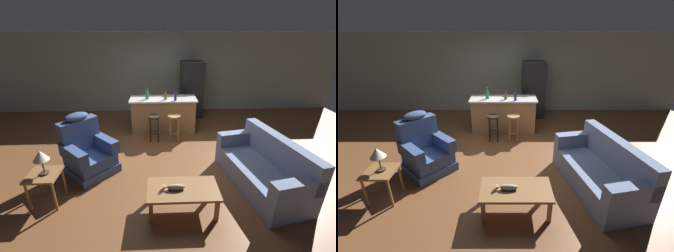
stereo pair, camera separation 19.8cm
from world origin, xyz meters
TOP-DOWN VIEW (x-y plane):
  - ground_plane at (0.00, 0.00)m, footprint 12.00×12.00m
  - back_wall at (0.00, 3.12)m, footprint 12.00×0.05m
  - coffee_table at (0.22, -1.76)m, footprint 1.10×0.60m
  - fish_figurine at (0.08, -1.78)m, footprint 0.34×0.10m
  - couch at (1.75, -1.18)m, footprint 1.19×2.03m
  - recliner_near_lamp at (-1.55, -0.58)m, footprint 1.19×1.19m
  - end_table at (-1.98, -1.48)m, footprint 0.48×0.48m
  - table_lamp at (-1.95, -1.48)m, footprint 0.24×0.24m
  - kitchen_island at (0.00, 1.35)m, footprint 1.80×0.70m
  - bar_stool_left at (-0.25, 0.72)m, footprint 0.32×0.32m
  - bar_stool_right at (0.26, 0.72)m, footprint 0.32×0.32m
  - refrigerator at (0.94, 2.55)m, footprint 0.70×0.69m
  - bottle_tall_green at (0.06, 1.22)m, footprint 0.08×0.08m
  - bottle_short_amber at (0.31, 1.12)m, footprint 0.07×0.07m
  - bottle_wine_dark at (-0.43, 1.30)m, footprint 0.09×0.09m

SIDE VIEW (x-z plane):
  - ground_plane at x=0.00m, z-range 0.00..0.00m
  - couch at x=1.75m, z-range -0.13..0.81m
  - coffee_table at x=0.22m, z-range 0.15..0.57m
  - recliner_near_lamp at x=-1.55m, z-range -0.18..1.02m
  - end_table at x=-1.98m, z-range 0.18..0.74m
  - fish_figurine at x=0.08m, z-range 0.41..0.51m
  - bar_stool_left at x=-0.25m, z-range 0.13..0.81m
  - bar_stool_right at x=0.26m, z-range 0.13..0.81m
  - kitchen_island at x=0.00m, z-range 0.00..0.95m
  - table_lamp at x=-1.95m, z-range 0.66..1.07m
  - refrigerator at x=0.94m, z-range 0.00..1.76m
  - bottle_tall_green at x=0.06m, z-range 0.92..1.14m
  - bottle_wine_dark at x=-0.43m, z-range 0.91..1.22m
  - bottle_short_amber at x=0.31m, z-range 0.91..1.22m
  - back_wall at x=0.00m, z-range 0.00..2.60m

